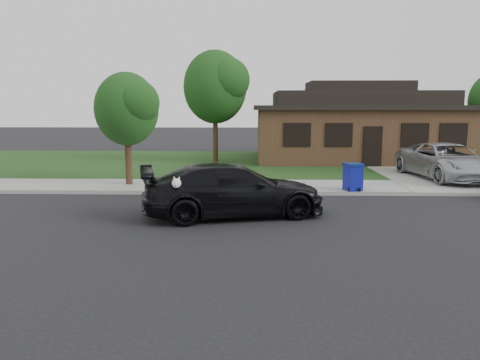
{
  "coord_description": "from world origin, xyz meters",
  "views": [
    {
      "loc": [
        -2.33,
        -13.95,
        3.34
      ],
      "look_at": [
        -2.72,
        0.16,
        1.1
      ],
      "focal_mm": 35.0,
      "sensor_mm": 36.0,
      "label": 1
    }
  ],
  "objects": [
    {
      "name": "lawn",
      "position": [
        0.0,
        13.0,
        0.07
      ],
      "size": [
        60.0,
        13.0,
        0.13
      ],
      "primitive_type": "cube",
      "color": "#193814",
      "rests_on": "ground"
    },
    {
      "name": "ground",
      "position": [
        0.0,
        0.0,
        0.0
      ],
      "size": [
        120.0,
        120.0,
        0.0
      ],
      "primitive_type": "plane",
      "color": "black",
      "rests_on": "ground"
    },
    {
      "name": "sedan",
      "position": [
        -2.93,
        0.06,
        0.81
      ],
      "size": [
        5.94,
        3.53,
        1.61
      ],
      "rotation": [
        0.0,
        0.0,
        1.82
      ],
      "color": "black",
      "rests_on": "ground"
    },
    {
      "name": "sidewalk",
      "position": [
        0.0,
        5.0,
        0.06
      ],
      "size": [
        60.0,
        3.0,
        0.12
      ],
      "primitive_type": "cube",
      "color": "gray",
      "rests_on": "ground"
    },
    {
      "name": "minivan",
      "position": [
        6.28,
        6.93,
        0.92
      ],
      "size": [
        3.31,
        5.93,
        1.57
      ],
      "primitive_type": "imported",
      "rotation": [
        0.0,
        0.0,
        0.13
      ],
      "color": "#B0B2B8",
      "rests_on": "driveway"
    },
    {
      "name": "house",
      "position": [
        4.0,
        15.0,
        2.13
      ],
      "size": [
        12.6,
        8.6,
        4.65
      ],
      "color": "#422B1C",
      "rests_on": "ground"
    },
    {
      "name": "recycling_bin",
      "position": [
        1.52,
        3.93,
        0.65
      ],
      "size": [
        0.79,
        0.79,
        1.05
      ],
      "rotation": [
        0.0,
        0.0,
        0.31
      ],
      "color": "#0C1387",
      "rests_on": "sidewalk"
    },
    {
      "name": "tree_2",
      "position": [
        -7.38,
        5.11,
        3.27
      ],
      "size": [
        2.73,
        2.6,
        4.59
      ],
      "color": "#332114",
      "rests_on": "ground"
    },
    {
      "name": "tree_0",
      "position": [
        -4.34,
        12.88,
        4.48
      ],
      "size": [
        3.78,
        3.6,
        6.34
      ],
      "color": "#332114",
      "rests_on": "ground"
    },
    {
      "name": "curb",
      "position": [
        0.0,
        3.5,
        0.06
      ],
      "size": [
        60.0,
        0.12,
        0.12
      ],
      "primitive_type": "cube",
      "color": "gray",
      "rests_on": "ground"
    },
    {
      "name": "driveway",
      "position": [
        6.0,
        10.0,
        0.07
      ],
      "size": [
        4.5,
        13.0,
        0.14
      ],
      "primitive_type": "cube",
      "color": "gray",
      "rests_on": "ground"
    }
  ]
}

